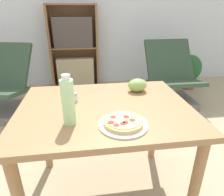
{
  "coord_description": "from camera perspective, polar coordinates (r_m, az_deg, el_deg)",
  "views": [
    {
      "loc": [
        -0.03,
        -1.04,
        1.28
      ],
      "look_at": [
        0.12,
        0.04,
        0.79
      ],
      "focal_mm": 32.0,
      "sensor_mm": 36.0,
      "label": 1
    }
  ],
  "objects": [
    {
      "name": "grape_bunch",
      "position": [
        1.45,
        7.33,
        3.65
      ],
      "size": [
        0.14,
        0.11,
        0.09
      ],
      "color": "#93BC5B",
      "rests_on": "dining_table"
    },
    {
      "name": "lounge_chair_far",
      "position": [
        3.0,
        16.55,
        3.65
      ],
      "size": [
        0.67,
        0.76,
        0.88
      ],
      "rotation": [
        0.0,
        0.0,
        -0.0
      ],
      "color": "slate",
      "rests_on": "ground_plane"
    },
    {
      "name": "wall_back",
      "position": [
        3.67,
        -8.28,
        24.11
      ],
      "size": [
        8.0,
        0.05,
        2.6
      ],
      "color": "silver",
      "rests_on": "ground_plane"
    },
    {
      "name": "lounge_chair_near",
      "position": [
        2.95,
        -28.95,
        1.21
      ],
      "size": [
        0.81,
        0.9,
        0.88
      ],
      "rotation": [
        0.0,
        0.0,
        -0.25
      ],
      "color": "slate",
      "rests_on": "ground_plane"
    },
    {
      "name": "dining_table",
      "position": [
        1.28,
        -1.95,
        -6.71
      ],
      "size": [
        1.06,
        0.81,
        0.73
      ],
      "color": "#A37549",
      "rests_on": "ground_plane"
    },
    {
      "name": "bookshelf",
      "position": [
        3.57,
        -10.68,
        13.06
      ],
      "size": [
        0.81,
        0.28,
        1.37
      ],
      "color": "brown",
      "rests_on": "ground_plane"
    },
    {
      "name": "potted_plant_floor",
      "position": [
        3.72,
        21.22,
        7.28
      ],
      "size": [
        0.4,
        0.34,
        0.58
      ],
      "color": "#8E5B42",
      "rests_on": "ground_plane"
    },
    {
      "name": "pizza_on_plate",
      "position": [
        1.03,
        3.24,
        -7.13
      ],
      "size": [
        0.26,
        0.26,
        0.04
      ],
      "color": "white",
      "rests_on": "dining_table"
    },
    {
      "name": "drink_bottle",
      "position": [
        1.02,
        -12.43,
        -1.02
      ],
      "size": [
        0.07,
        0.07,
        0.27
      ],
      "color": "#B7EAA3",
      "rests_on": "dining_table"
    },
    {
      "name": "salt_shaker",
      "position": [
        1.31,
        -10.64,
        0.26
      ],
      "size": [
        0.04,
        0.04,
        0.06
      ],
      "color": "white",
      "rests_on": "dining_table"
    }
  ]
}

